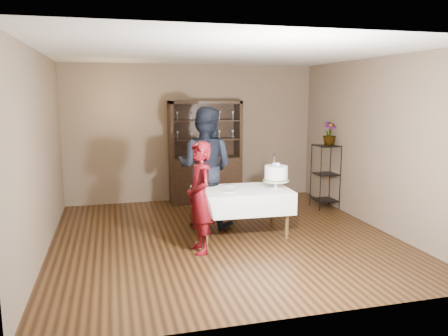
{
  "coord_description": "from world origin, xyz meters",
  "views": [
    {
      "loc": [
        -1.58,
        -6.11,
        2.13
      ],
      "look_at": [
        0.03,
        0.1,
        1.04
      ],
      "focal_mm": 35.0,
      "sensor_mm": 36.0,
      "label": 1
    }
  ],
  "objects": [
    {
      "name": "wall_right",
      "position": [
        2.5,
        0.0,
        1.35
      ],
      "size": [
        0.02,
        5.0,
        2.7
      ],
      "primitive_type": "cube",
      "color": "brown",
      "rests_on": "floor"
    },
    {
      "name": "back_wall",
      "position": [
        0.0,
        2.5,
        1.35
      ],
      "size": [
        5.0,
        0.02,
        2.7
      ],
      "primitive_type": "cube",
      "color": "brown",
      "rests_on": "floor"
    },
    {
      "name": "china_hutch",
      "position": [
        0.2,
        2.25,
        0.66
      ],
      "size": [
        1.4,
        0.48,
        2.0
      ],
      "color": "black",
      "rests_on": "floor"
    },
    {
      "name": "cake_table",
      "position": [
        0.29,
        0.04,
        0.55
      ],
      "size": [
        1.46,
        0.93,
        0.71
      ],
      "rotation": [
        0.0,
        0.0,
        -0.04
      ],
      "color": "silver",
      "rests_on": "floor"
    },
    {
      "name": "plate_far",
      "position": [
        0.17,
        0.33,
        0.72
      ],
      "size": [
        0.2,
        0.2,
        0.01
      ],
      "primitive_type": "cylinder",
      "rotation": [
        0.0,
        0.0,
        -0.23
      ],
      "color": "beige",
      "rests_on": "cake_table"
    },
    {
      "name": "man",
      "position": [
        -0.14,
        0.65,
        0.97
      ],
      "size": [
        1.18,
        1.11,
        1.93
      ],
      "primitive_type": "imported",
      "rotation": [
        0.0,
        0.0,
        2.61
      ],
      "color": "black",
      "rests_on": "floor"
    },
    {
      "name": "ceiling",
      "position": [
        0.0,
        0.0,
        2.7
      ],
      "size": [
        5.0,
        5.0,
        0.0
      ],
      "primitive_type": "plane",
      "rotation": [
        3.14,
        0.0,
        0.0
      ],
      "color": "silver",
      "rests_on": "back_wall"
    },
    {
      "name": "potted_plant",
      "position": [
        2.32,
        1.18,
        1.4
      ],
      "size": [
        0.25,
        0.25,
        0.43
      ],
      "primitive_type": "imported",
      "rotation": [
        0.0,
        0.0,
        0.03
      ],
      "color": "#3E622F",
      "rests_on": "plant_etagere"
    },
    {
      "name": "plant_etagere",
      "position": [
        2.28,
        1.2,
        0.65
      ],
      "size": [
        0.42,
        0.42,
        1.2
      ],
      "color": "black",
      "rests_on": "floor"
    },
    {
      "name": "plate_near",
      "position": [
        0.05,
        -0.08,
        0.72
      ],
      "size": [
        0.25,
        0.25,
        0.01
      ],
      "primitive_type": "cylinder",
      "rotation": [
        0.0,
        0.0,
        0.4
      ],
      "color": "beige",
      "rests_on": "cake_table"
    },
    {
      "name": "floor",
      "position": [
        0.0,
        0.0,
        0.0
      ],
      "size": [
        5.0,
        5.0,
        0.0
      ],
      "primitive_type": "plane",
      "color": "black",
      "rests_on": "ground"
    },
    {
      "name": "wall_left",
      "position": [
        -2.5,
        0.0,
        1.35
      ],
      "size": [
        0.02,
        5.0,
        2.7
      ],
      "primitive_type": "cube",
      "color": "brown",
      "rests_on": "floor"
    },
    {
      "name": "woman",
      "position": [
        -0.47,
        -0.51,
        0.76
      ],
      "size": [
        0.43,
        0.6,
        1.52
      ],
      "primitive_type": "imported",
      "rotation": [
        0.0,
        0.0,
        -1.44
      ],
      "color": "#310409",
      "rests_on": "floor"
    },
    {
      "name": "cake",
      "position": [
        0.81,
        -0.02,
        0.93
      ],
      "size": [
        0.41,
        0.41,
        0.54
      ],
      "rotation": [
        0.0,
        0.0,
        -0.19
      ],
      "color": "beige",
      "rests_on": "cake_table"
    }
  ]
}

